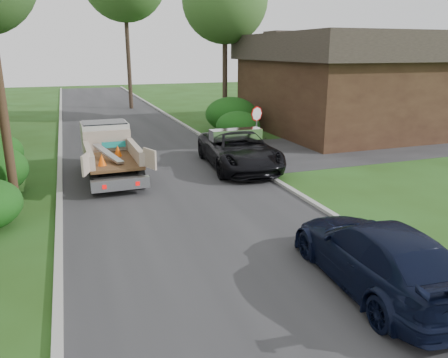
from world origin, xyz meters
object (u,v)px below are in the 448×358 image
at_px(stop_sign, 257,120).
at_px(house_right, 336,82).
at_px(flatbed_truck, 108,148).
at_px(black_pickup, 239,150).
at_px(navy_suv, 378,255).
at_px(tree_right_far, 225,0).

distance_m(stop_sign, house_right, 9.37).
height_order(flatbed_truck, black_pickup, flatbed_truck).
xyz_separation_m(stop_sign, house_right, (7.80, 5.00, 1.38)).
distance_m(stop_sign, navy_suv, 12.88).
bearing_deg(flatbed_truck, stop_sign, 6.38).
relative_size(house_right, navy_suv, 2.50).
height_order(stop_sign, navy_suv, stop_sign).
bearing_deg(flatbed_truck, navy_suv, -69.19).
height_order(tree_right_far, navy_suv, tree_right_far).
xyz_separation_m(stop_sign, tree_right_far, (2.30, 11.00, 6.70)).
distance_m(stop_sign, tree_right_far, 13.08).
height_order(black_pickup, navy_suv, black_pickup).
xyz_separation_m(house_right, flatbed_truck, (-15.06, -5.94, -2.03)).
bearing_deg(stop_sign, navy_suv, -101.69).
xyz_separation_m(tree_right_far, black_pickup, (-3.98, -12.91, -7.65)).
height_order(house_right, tree_right_far, tree_right_far).
bearing_deg(navy_suv, stop_sign, -97.22).
distance_m(house_right, tree_right_far, 9.72).
bearing_deg(stop_sign, black_pickup, -131.28).
xyz_separation_m(tree_right_far, navy_suv, (-4.90, -23.57, -7.73)).
relative_size(house_right, flatbed_truck, 2.34).
height_order(stop_sign, black_pickup, stop_sign).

